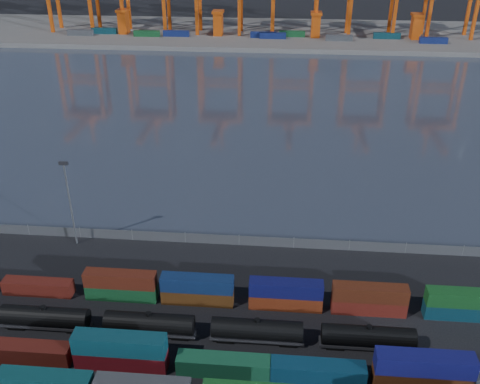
{
  "coord_description": "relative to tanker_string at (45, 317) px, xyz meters",
  "views": [
    {
      "loc": [
        7.32,
        -53.9,
        54.97
      ],
      "look_at": [
        0.0,
        30.0,
        10.0
      ],
      "focal_mm": 40.0,
      "sensor_mm": 36.0,
      "label": 1
    }
  ],
  "objects": [
    {
      "name": "far_quay",
      "position": [
        26.27,
        206.45,
        -1.06
      ],
      "size": [
        700.0,
        70.0,
        2.0
      ],
      "primitive_type": "cube",
      "color": "#514F4C",
      "rests_on": "ground"
    },
    {
      "name": "container_row_north",
      "position": [
        34.72,
        7.82,
        -0.08
      ],
      "size": [
        140.73,
        2.3,
        4.89
      ],
      "color": "#101C52",
      "rests_on": "ground"
    },
    {
      "name": "tanker_string",
      "position": [
        0.0,
        0.0,
        0.0
      ],
      "size": [
        106.4,
        2.88,
        4.12
      ],
      "color": "black",
      "rests_on": "ground"
    },
    {
      "name": "harbor_water",
      "position": [
        26.27,
        101.45,
        -2.06
      ],
      "size": [
        700.0,
        700.0,
        0.0
      ],
      "primitive_type": "plane",
      "color": "#2F3644",
      "rests_on": "ground"
    },
    {
      "name": "waterfront_fence",
      "position": [
        26.27,
        24.45,
        -1.06
      ],
      "size": [
        160.12,
        0.12,
        2.2
      ],
      "color": "#595B5E",
      "rests_on": "ground"
    },
    {
      "name": "ground",
      "position": [
        26.27,
        -3.55,
        -2.06
      ],
      "size": [
        700.0,
        700.0,
        0.0
      ],
      "primitive_type": "plane",
      "color": "black",
      "rests_on": "ground"
    },
    {
      "name": "straddle_carriers",
      "position": [
        23.77,
        196.45,
        5.75
      ],
      "size": [
        140.0,
        7.0,
        11.1
      ],
      "color": "#CE4A0E",
      "rests_on": "far_quay"
    },
    {
      "name": "quay_containers",
      "position": [
        15.28,
        191.91,
        1.24
      ],
      "size": [
        172.58,
        10.99,
        2.6
      ],
      "color": "navy",
      "rests_on": "far_quay"
    },
    {
      "name": "yard_light_mast",
      "position": [
        -3.73,
        22.45,
        7.23
      ],
      "size": [
        1.6,
        0.4,
        16.6
      ],
      "color": "slate",
      "rests_on": "ground"
    },
    {
      "name": "container_row_mid",
      "position": [
        41.78,
        -6.24,
        -0.14
      ],
      "size": [
        141.92,
        2.53,
        5.4
      ],
      "color": "#393A3E",
      "rests_on": "ground"
    }
  ]
}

